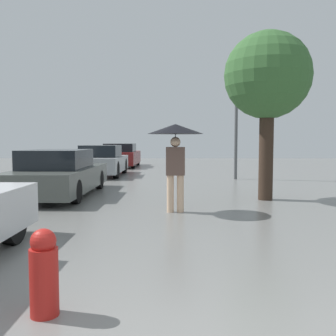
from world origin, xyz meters
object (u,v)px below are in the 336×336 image
object	(u,v)px
fire_hydrant	(44,273)
street_lamp	(236,98)
parked_car_farthest	(121,156)
parked_car_second	(59,174)
parked_car_third	(102,161)
tree	(267,78)
pedestrian	(175,140)

from	to	relation	value
fire_hydrant	street_lamp	bearing A→B (deg)	72.98
parked_car_farthest	street_lamp	size ratio (longest dim) A/B	0.92
parked_car_farthest	parked_car_second	bearing A→B (deg)	-90.35
parked_car_third	street_lamp	size ratio (longest dim) A/B	0.85
parked_car_second	street_lamp	size ratio (longest dim) A/B	0.97
tree	street_lamp	size ratio (longest dim) A/B	0.90
tree	street_lamp	bearing A→B (deg)	88.99
street_lamp	fire_hydrant	size ratio (longest dim) A/B	6.22
pedestrian	street_lamp	distance (m)	7.35
parked_car_second	parked_car_farthest	xyz separation A→B (m)	(0.07, 11.32, 0.05)
tree	parked_car_second	bearing A→B (deg)	172.87
parked_car_second	tree	world-z (taller)	tree
parked_car_third	tree	bearing A→B (deg)	-50.16
parked_car_third	fire_hydrant	distance (m)	12.86
parked_car_third	parked_car_farthest	size ratio (longest dim) A/B	0.92
street_lamp	fire_hydrant	xyz separation A→B (m)	(-3.48, -11.38, -2.74)
parked_car_second	street_lamp	bearing A→B (deg)	38.76
parked_car_farthest	tree	distance (m)	13.35
parked_car_third	tree	size ratio (longest dim) A/B	0.94
parked_car_third	fire_hydrant	bearing A→B (deg)	-81.25
tree	fire_hydrant	world-z (taller)	tree
parked_car_third	parked_car_second	bearing A→B (deg)	-90.55
parked_car_second	parked_car_farthest	bearing A→B (deg)	89.65
parked_car_third	tree	xyz separation A→B (m)	(5.35, -6.41, 2.42)
parked_car_third	pedestrian	bearing A→B (deg)	-69.16
fire_hydrant	pedestrian	bearing A→B (deg)	76.30
tree	fire_hydrant	distance (m)	7.63
street_lamp	parked_car_farthest	bearing A→B (deg)	128.11
pedestrian	parked_car_farthest	size ratio (longest dim) A/B	0.43
pedestrian	street_lamp	xyz separation A→B (m)	(2.36, 6.77, 1.61)
parked_car_farthest	street_lamp	xyz separation A→B (m)	(5.42, -6.91, 2.49)
parked_car_second	street_lamp	xyz separation A→B (m)	(5.49, 4.41, 2.54)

